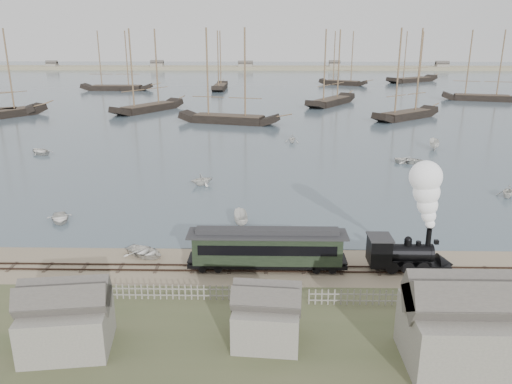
{
  "coord_description": "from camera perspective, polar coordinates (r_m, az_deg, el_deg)",
  "views": [
    {
      "loc": [
        1.91,
        -38.89,
        18.21
      ],
      "look_at": [
        0.94,
        7.94,
        3.5
      ],
      "focal_mm": 35.0,
      "sensor_mm": 36.0,
      "label": 1
    }
  ],
  "objects": [
    {
      "name": "schooner_1",
      "position": [
        128.62,
        -12.49,
        13.41
      ],
      "size": [
        15.88,
        21.28,
        20.0
      ],
      "primitive_type": null,
      "rotation": [
        0.0,
        0.0,
        1.01
      ],
      "color": "black",
      "rests_on": "harbor_water"
    },
    {
      "name": "rail_track",
      "position": [
        41.16,
        -1.61,
        -8.76
      ],
      "size": [
        120.0,
        1.8,
        0.16
      ],
      "color": "#31221B",
      "rests_on": "ground"
    },
    {
      "name": "shed_left",
      "position": [
        33.82,
        -20.51,
        -16.39
      ],
      "size": [
        5.0,
        4.0,
        4.1
      ],
      "primitive_type": null,
      "color": "gray",
      "rests_on": "ground"
    },
    {
      "name": "schooner_3",
      "position": [
        139.84,
        8.75,
        13.9
      ],
      "size": [
        16.55,
        21.92,
        20.0
      ],
      "primitive_type": null,
      "rotation": [
        0.0,
        0.0,
        1.01
      ],
      "color": "black",
      "rests_on": "harbor_water"
    },
    {
      "name": "ground",
      "position": [
        42.98,
        -1.48,
        -7.64
      ],
      "size": [
        600.0,
        600.0,
        0.0
      ],
      "primitive_type": "plane",
      "color": "tan",
      "rests_on": "ground"
    },
    {
      "name": "schooner_5",
      "position": [
        161.41,
        24.81,
        12.99
      ],
      "size": [
        22.53,
        10.89,
        20.0
      ],
      "primitive_type": null,
      "rotation": [
        0.0,
        0.0,
        -0.28
      ],
      "color": "black",
      "rests_on": "harbor_water"
    },
    {
      "name": "rowboat_7",
      "position": [
        89.01,
        4.15,
        6.1
      ],
      "size": [
        3.15,
        2.86,
        1.45
      ],
      "primitive_type": "imported",
      "rotation": [
        0.0,
        0.0,
        6.09
      ],
      "color": "silver",
      "rests_on": "harbor_water"
    },
    {
      "name": "schooner_4",
      "position": [
        119.04,
        17.15,
        12.76
      ],
      "size": [
        18.36,
        16.31,
        20.0
      ],
      "primitive_type": null,
      "rotation": [
        0.0,
        0.0,
        0.69
      ],
      "color": "black",
      "rests_on": "harbor_water"
    },
    {
      "name": "schooner_2",
      "position": [
        108.39,
        -3.23,
        13.1
      ],
      "size": [
        22.53,
        10.77,
        20.0
      ],
      "primitive_type": null,
      "rotation": [
        0.0,
        0.0,
        -0.27
      ],
      "color": "black",
      "rests_on": "harbor_water"
    },
    {
      "name": "rowboat_3",
      "position": [
        77.78,
        17.14,
        3.5
      ],
      "size": [
        3.94,
        4.87,
        0.89
      ],
      "primitive_type": "imported",
      "rotation": [
        0.0,
        0.0,
        1.35
      ],
      "color": "silver",
      "rests_on": "harbor_water"
    },
    {
      "name": "shed_right",
      "position": [
        32.77,
        21.83,
        -17.74
      ],
      "size": [
        6.0,
        5.0,
        5.1
      ],
      "primitive_type": null,
      "color": "gray",
      "rests_on": "ground"
    },
    {
      "name": "schooner_8",
      "position": [
        198.0,
        10.02,
        14.82
      ],
      "size": [
        18.28,
        12.51,
        20.0
      ],
      "primitive_type": null,
      "rotation": [
        0.0,
        0.0,
        -0.49
      ],
      "color": "black",
      "rests_on": "harbor_water"
    },
    {
      "name": "rowboat_5",
      "position": [
        88.78,
        19.69,
        5.15
      ],
      "size": [
        4.41,
        2.5,
        1.6
      ],
      "primitive_type": "imported",
      "rotation": [
        0.0,
        0.0,
        2.9
      ],
      "color": "silver",
      "rests_on": "harbor_water"
    },
    {
      "name": "schooner_6",
      "position": [
        182.58,
        -15.86,
        14.24
      ],
      "size": [
        24.29,
        5.77,
        20.0
      ],
      "primitive_type": null,
      "rotation": [
        0.0,
        0.0,
        -0.01
      ],
      "color": "black",
      "rests_on": "harbor_water"
    },
    {
      "name": "picket_fence_west",
      "position": [
        37.67,
        -12.13,
        -11.9
      ],
      "size": [
        19.0,
        0.1,
        1.2
      ],
      "primitive_type": null,
      "color": "gray",
      "rests_on": "ground"
    },
    {
      "name": "rowboat_0",
      "position": [
        54.71,
        -21.51,
        -2.8
      ],
      "size": [
        4.26,
        3.74,
        0.73
      ],
      "primitive_type": "imported",
      "rotation": [
        0.0,
        0.0,
        0.42
      ],
      "color": "silver",
      "rests_on": "harbor_water"
    },
    {
      "name": "far_spit",
      "position": [
        289.47,
        0.83,
        13.83
      ],
      "size": [
        500.0,
        20.0,
        1.8
      ],
      "primitive_type": "cube",
      "color": "tan",
      "rests_on": "ground"
    },
    {
      "name": "rowboat_4",
      "position": [
        65.48,
        26.87,
        0.08
      ],
      "size": [
        3.65,
        3.55,
        1.46
      ],
      "primitive_type": "imported",
      "rotation": [
        0.0,
        0.0,
        5.68
      ],
      "color": "silver",
      "rests_on": "harbor_water"
    },
    {
      "name": "beached_dinghy",
      "position": [
        44.36,
        -12.58,
        -6.7
      ],
      "size": [
        4.21,
        4.58,
        0.77
      ],
      "primitive_type": "imported",
      "rotation": [
        0.0,
        0.0,
        1.03
      ],
      "color": "silver",
      "rests_on": "ground"
    },
    {
      "name": "shed_mid",
      "position": [
        32.47,
        1.2,
        -16.68
      ],
      "size": [
        4.0,
        3.5,
        3.6
      ],
      "primitive_type": null,
      "color": "gray",
      "rests_on": "ground"
    },
    {
      "name": "rowboat_1",
      "position": [
        63.56,
        -6.21,
        1.46
      ],
      "size": [
        3.66,
        3.81,
        1.55
      ],
      "primitive_type": "imported",
      "rotation": [
        0.0,
        0.0,
        2.1
      ],
      "color": "silver",
      "rests_on": "harbor_water"
    },
    {
      "name": "schooner_9",
      "position": [
        218.4,
        17.64,
        14.52
      ],
      "size": [
        24.82,
        20.05,
        20.0
      ],
      "primitive_type": null,
      "rotation": [
        0.0,
        0.0,
        0.62
      ],
      "color": "black",
      "rests_on": "harbor_water"
    },
    {
      "name": "passenger_coach",
      "position": [
        40.3,
        1.29,
        -6.33
      ],
      "size": [
        12.73,
        2.46,
        3.09
      ],
      "color": "black",
      "rests_on": "ground"
    },
    {
      "name": "rowboat_2",
      "position": [
        49.75,
        -1.77,
        -3.12
      ],
      "size": [
        3.69,
        1.79,
        1.37
      ],
      "primitive_type": "imported",
      "rotation": [
        0.0,
        0.0,
        3.27
      ],
      "color": "silver",
      "rests_on": "harbor_water"
    },
    {
      "name": "rowboat_6",
      "position": [
        87.56,
        -23.45,
        4.33
      ],
      "size": [
        5.23,
        5.31,
        0.9
      ],
      "primitive_type": "imported",
      "rotation": [
        0.0,
        0.0,
        3.97
      ],
      "color": "silver",
      "rests_on": "harbor_water"
    },
    {
      "name": "picket_fence_east",
      "position": [
        37.8,
        17.72,
        -12.27
      ],
      "size": [
        15.0,
        0.1,
        1.2
      ],
      "primitive_type": null,
      "color": "gray",
      "rests_on": "ground"
    },
    {
      "name": "schooner_7",
      "position": [
        179.06,
        -4.21,
        14.78
      ],
      "size": [
        4.91,
        19.89,
        20.0
      ],
      "primitive_type": null,
      "rotation": [
        0.0,
        0.0,
        1.55
      ],
      "color": "black",
      "rests_on": "harbor_water"
    },
    {
      "name": "locomotive",
      "position": [
        41.37,
        18.37,
        -3.53
      ],
      "size": [
        7.0,
        2.62,
        8.73
      ],
      "color": "black",
      "rests_on": "ground"
    },
    {
      "name": "harbor_water",
      "position": [
        209.69,
        0.68,
        12.46
      ],
      "size": [
        600.0,
        336.0,
        0.06
      ],
      "primitive_type": "cube",
      "color": "#435660",
      "rests_on": "ground"
    }
  ]
}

